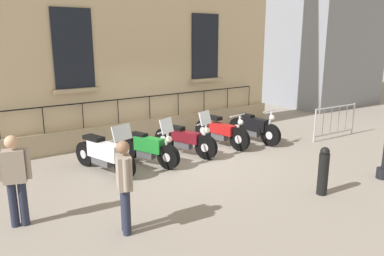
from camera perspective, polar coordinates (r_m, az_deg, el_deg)
ground_plane at (r=10.09m, az=0.46°, el=-4.57°), size 60.00×60.00×0.00m
building_facade at (r=12.06m, az=-7.91°, el=17.70°), size 0.82×10.32×8.27m
motorcycle_white at (r=9.16m, az=-13.32°, el=-3.96°), size 2.04×0.85×1.27m
motorcycle_green at (r=9.53m, az=-6.72°, el=-3.16°), size 1.86×0.88×1.27m
motorcycle_maroon at (r=10.25m, az=-1.02°, el=-1.85°), size 2.01×0.87×1.30m
motorcycle_red at (r=11.11m, az=4.54°, el=-0.59°), size 2.09×0.62×1.04m
motorcycle_black at (r=11.64m, az=9.53°, el=-0.05°), size 1.93×0.54×1.07m
crowd_barrier at (r=12.79m, az=21.11°, el=1.04°), size 0.15×1.95×1.05m
bollard at (r=8.10m, az=19.55°, el=-6.23°), size 0.21×0.21×1.02m
pedestrian_standing at (r=6.15m, az=-10.36°, el=-8.23°), size 0.51×0.31×1.59m
pedestrian_walking at (r=6.93m, az=-25.55°, el=-6.71°), size 0.32×0.51×1.61m
distant_building at (r=20.04m, az=18.01°, el=18.13°), size 5.34×4.81×9.86m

